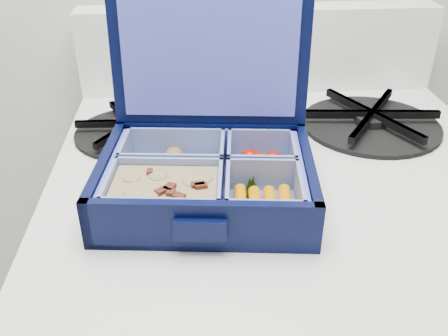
{
  "coord_description": "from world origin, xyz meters",
  "views": [
    {
      "loc": [
        -0.32,
        1.18,
        1.14
      ],
      "look_at": [
        -0.28,
        1.64,
        0.87
      ],
      "focal_mm": 40.0,
      "sensor_mm": 36.0,
      "label": 1
    }
  ],
  "objects": [
    {
      "name": "burner_grate_rear",
      "position": [
        -0.39,
        1.79,
        0.85
      ],
      "size": [
        0.16,
        0.16,
        0.02
      ],
      "primitive_type": "cylinder",
      "rotation": [
        0.0,
        0.0,
        -0.04
      ],
      "color": "black",
      "rests_on": "stove"
    },
    {
      "name": "fork",
      "position": [
        -0.24,
        1.76,
        0.84
      ],
      "size": [
        0.14,
        0.12,
        0.01
      ],
      "primitive_type": null,
      "rotation": [
        0.0,
        0.0,
        -0.85
      ],
      "color": "silver",
      "rests_on": "stove"
    },
    {
      "name": "burner_grate",
      "position": [
        -0.07,
        1.79,
        0.85
      ],
      "size": [
        0.21,
        0.21,
        0.03
      ],
      "primitive_type": "cylinder",
      "rotation": [
        0.0,
        0.0,
        -0.08
      ],
      "color": "black",
      "rests_on": "stove"
    },
    {
      "name": "bento_box",
      "position": [
        -0.3,
        1.63,
        0.86
      ],
      "size": [
        0.24,
        0.2,
        0.05
      ],
      "primitive_type": null,
      "rotation": [
        0.0,
        0.0,
        -0.11
      ],
      "color": "black",
      "rests_on": "stove"
    }
  ]
}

